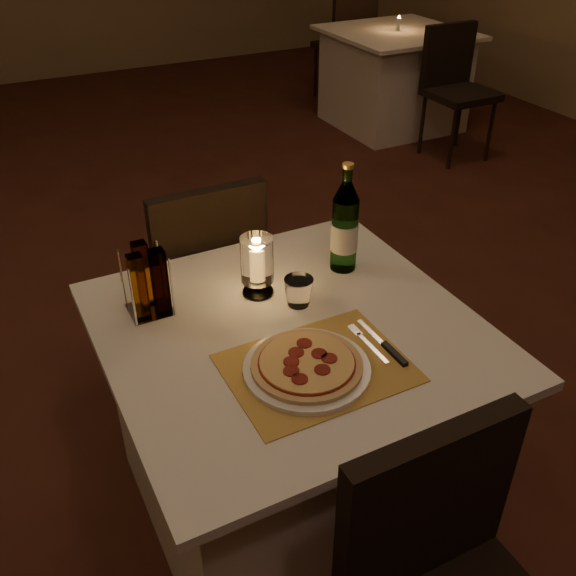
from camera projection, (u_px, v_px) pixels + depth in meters
name	position (u px, v px, depth m)	size (l,w,h in m)	color
floor	(201.00, 385.00, 2.67)	(8.00, 10.00, 0.02)	#492117
main_table	(291.00, 424.00, 1.96)	(1.00, 1.00, 0.74)	white
chair_far	(203.00, 266.00, 2.39)	(0.42, 0.42, 0.90)	black
placemat	(317.00, 368.00, 1.61)	(0.45, 0.34, 0.00)	gold
plate	(307.00, 369.00, 1.60)	(0.32, 0.32, 0.01)	white
pizza	(307.00, 364.00, 1.59)	(0.28, 0.28, 0.02)	#D8B77F
fork	(365.00, 341.00, 1.70)	(0.02, 0.18, 0.00)	silver
knife	(389.00, 349.00, 1.67)	(0.02, 0.22, 0.01)	black
tumbler	(299.00, 292.00, 1.83)	(0.08, 0.08, 0.08)	white
water_bottle	(345.00, 228.00, 1.95)	(0.08, 0.08, 0.35)	#63A559
hurricane_candle	(257.00, 262.00, 1.84)	(0.10, 0.10, 0.19)	white
cruet_caddy	(148.00, 284.00, 1.76)	(0.12, 0.12, 0.21)	white
neighbor_table_right	(394.00, 79.00, 5.13)	(1.00, 1.00, 0.74)	white
neighbor_chair_ra	(454.00, 78.00, 4.50)	(0.42, 0.42, 0.90)	black
neighbor_chair_rb	(348.00, 38.00, 5.56)	(0.42, 0.42, 0.90)	black
neighbor_candle_right	(398.00, 24.00, 4.90)	(0.03, 0.03, 0.11)	white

